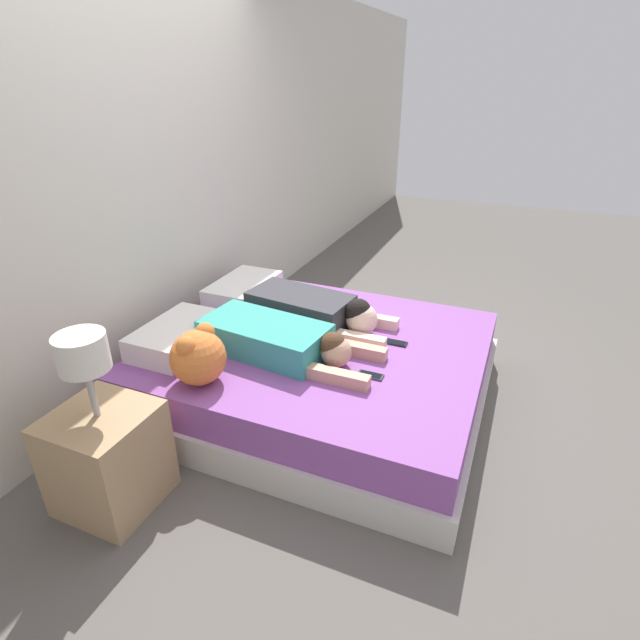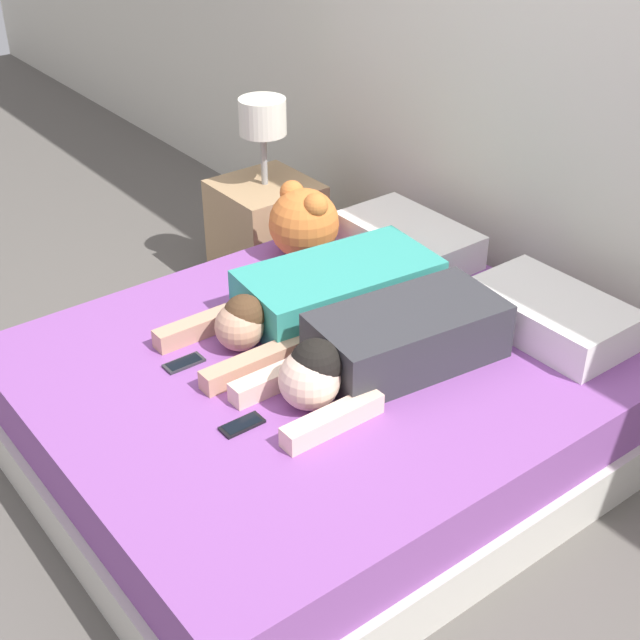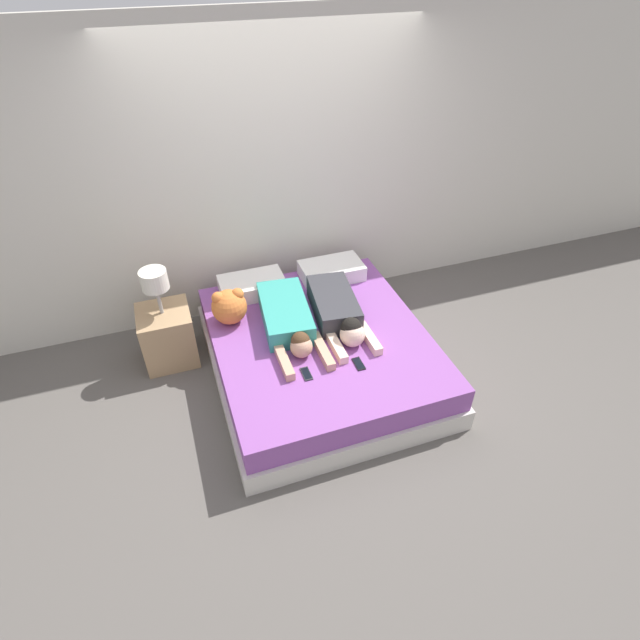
{
  "view_description": "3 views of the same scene",
  "coord_description": "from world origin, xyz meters",
  "px_view_note": "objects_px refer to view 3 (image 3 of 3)",
  "views": [
    {
      "loc": [
        -2.47,
        -1.04,
        1.89
      ],
      "look_at": [
        0.0,
        0.0,
        0.55
      ],
      "focal_mm": 28.0,
      "sensor_mm": 36.0,
      "label": 1
    },
    {
      "loc": [
        2.05,
        -1.58,
        2.15
      ],
      "look_at": [
        0.0,
        0.0,
        0.55
      ],
      "focal_mm": 50.0,
      "sensor_mm": 36.0,
      "label": 2
    },
    {
      "loc": [
        -1.03,
        -2.95,
        3.03
      ],
      "look_at": [
        0.0,
        0.0,
        0.55
      ],
      "focal_mm": 28.0,
      "sensor_mm": 36.0,
      "label": 3
    }
  ],
  "objects_px": {
    "person_right": "(338,312)",
    "cell_phone_right": "(359,364)",
    "bed": "(320,353)",
    "pillow_head_left": "(252,286)",
    "pillow_head_right": "(332,271)",
    "nightstand": "(167,332)",
    "person_left": "(288,319)",
    "cell_phone_left": "(306,374)",
    "plush_toy": "(229,306)"
  },
  "relations": [
    {
      "from": "cell_phone_left",
      "to": "pillow_head_right",
      "type": "bearing_deg",
      "value": 61.58
    },
    {
      "from": "cell_phone_left",
      "to": "nightstand",
      "type": "height_order",
      "value": "nightstand"
    },
    {
      "from": "bed",
      "to": "pillow_head_right",
      "type": "distance_m",
      "value": 0.9
    },
    {
      "from": "bed",
      "to": "pillow_head_right",
      "type": "bearing_deg",
      "value": 63.39
    },
    {
      "from": "bed",
      "to": "plush_toy",
      "type": "relative_size",
      "value": 6.44
    },
    {
      "from": "pillow_head_left",
      "to": "nightstand",
      "type": "relative_size",
      "value": 0.63
    },
    {
      "from": "pillow_head_right",
      "to": "cell_phone_left",
      "type": "relative_size",
      "value": 4.09
    },
    {
      "from": "pillow_head_left",
      "to": "cell_phone_right",
      "type": "distance_m",
      "value": 1.31
    },
    {
      "from": "pillow_head_right",
      "to": "cell_phone_right",
      "type": "bearing_deg",
      "value": -100.47
    },
    {
      "from": "cell_phone_right",
      "to": "person_left",
      "type": "bearing_deg",
      "value": 122.34
    },
    {
      "from": "bed",
      "to": "nightstand",
      "type": "height_order",
      "value": "nightstand"
    },
    {
      "from": "pillow_head_right",
      "to": "pillow_head_left",
      "type": "bearing_deg",
      "value": 180.0
    },
    {
      "from": "pillow_head_left",
      "to": "person_left",
      "type": "xyz_separation_m",
      "value": [
        0.16,
        -0.6,
        0.02
      ]
    },
    {
      "from": "plush_toy",
      "to": "person_right",
      "type": "bearing_deg",
      "value": -19.75
    },
    {
      "from": "pillow_head_right",
      "to": "cell_phone_right",
      "type": "relative_size",
      "value": 4.09
    },
    {
      "from": "plush_toy",
      "to": "cell_phone_right",
      "type": "bearing_deg",
      "value": -46.29
    },
    {
      "from": "bed",
      "to": "pillow_head_right",
      "type": "xyz_separation_m",
      "value": [
        0.38,
        0.76,
        0.28
      ]
    },
    {
      "from": "pillow_head_left",
      "to": "nightstand",
      "type": "distance_m",
      "value": 0.84
    },
    {
      "from": "bed",
      "to": "pillow_head_left",
      "type": "height_order",
      "value": "pillow_head_left"
    },
    {
      "from": "person_right",
      "to": "cell_phone_right",
      "type": "height_order",
      "value": "person_right"
    },
    {
      "from": "pillow_head_right",
      "to": "cell_phone_right",
      "type": "distance_m",
      "value": 1.22
    },
    {
      "from": "person_left",
      "to": "cell_phone_left",
      "type": "bearing_deg",
      "value": -93.05
    },
    {
      "from": "cell_phone_left",
      "to": "plush_toy",
      "type": "distance_m",
      "value": 0.93
    },
    {
      "from": "person_left",
      "to": "nightstand",
      "type": "xyz_separation_m",
      "value": [
        -0.97,
        0.42,
        -0.2
      ]
    },
    {
      "from": "pillow_head_left",
      "to": "person_right",
      "type": "relative_size",
      "value": 0.59
    },
    {
      "from": "pillow_head_right",
      "to": "person_right",
      "type": "bearing_deg",
      "value": -105.49
    },
    {
      "from": "bed",
      "to": "person_left",
      "type": "relative_size",
      "value": 1.84
    },
    {
      "from": "plush_toy",
      "to": "nightstand",
      "type": "distance_m",
      "value": 0.62
    },
    {
      "from": "person_right",
      "to": "cell_phone_left",
      "type": "relative_size",
      "value": 6.88
    },
    {
      "from": "person_right",
      "to": "cell_phone_right",
      "type": "xyz_separation_m",
      "value": [
        -0.04,
        -0.54,
        -0.1
      ]
    },
    {
      "from": "person_right",
      "to": "cell_phone_left",
      "type": "distance_m",
      "value": 0.69
    },
    {
      "from": "bed",
      "to": "person_left",
      "type": "xyz_separation_m",
      "value": [
        -0.22,
        0.17,
        0.29
      ]
    },
    {
      "from": "cell_phone_left",
      "to": "person_left",
      "type": "bearing_deg",
      "value": 86.95
    },
    {
      "from": "pillow_head_right",
      "to": "cell_phone_left",
      "type": "height_order",
      "value": "pillow_head_right"
    },
    {
      "from": "person_right",
      "to": "plush_toy",
      "type": "distance_m",
      "value": 0.91
    },
    {
      "from": "cell_phone_right",
      "to": "pillow_head_left",
      "type": "bearing_deg",
      "value": 114.43
    },
    {
      "from": "pillow_head_left",
      "to": "plush_toy",
      "type": "height_order",
      "value": "plush_toy"
    },
    {
      "from": "plush_toy",
      "to": "person_left",
      "type": "bearing_deg",
      "value": -30.04
    },
    {
      "from": "person_right",
      "to": "plush_toy",
      "type": "relative_size",
      "value": 3.13
    },
    {
      "from": "pillow_head_left",
      "to": "plush_toy",
      "type": "relative_size",
      "value": 1.86
    },
    {
      "from": "person_right",
      "to": "cell_phone_left",
      "type": "bearing_deg",
      "value": -131.2
    },
    {
      "from": "pillow_head_left",
      "to": "cell_phone_right",
      "type": "height_order",
      "value": "pillow_head_left"
    },
    {
      "from": "person_left",
      "to": "pillow_head_right",
      "type": "bearing_deg",
      "value": 44.78
    },
    {
      "from": "bed",
      "to": "cell_phone_left",
      "type": "height_order",
      "value": "cell_phone_left"
    },
    {
      "from": "person_left",
      "to": "nightstand",
      "type": "height_order",
      "value": "nightstand"
    },
    {
      "from": "nightstand",
      "to": "cell_phone_right",
      "type": "bearing_deg",
      "value": -37.11
    },
    {
      "from": "pillow_head_left",
      "to": "pillow_head_right",
      "type": "xyz_separation_m",
      "value": [
        0.76,
        0.0,
        0.0
      ]
    },
    {
      "from": "plush_toy",
      "to": "nightstand",
      "type": "bearing_deg",
      "value": 162.37
    },
    {
      "from": "pillow_head_left",
      "to": "person_left",
      "type": "relative_size",
      "value": 0.53
    },
    {
      "from": "person_right",
      "to": "cell_phone_right",
      "type": "bearing_deg",
      "value": -94.24
    }
  ]
}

